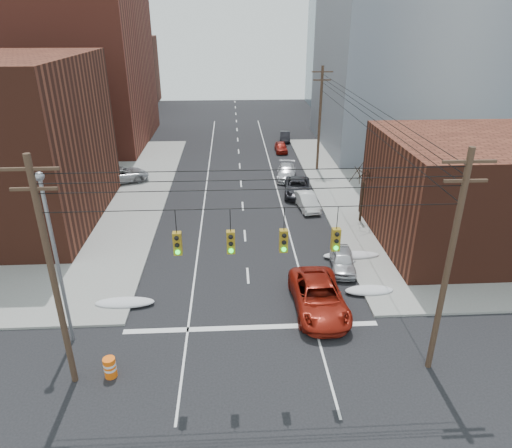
{
  "coord_description": "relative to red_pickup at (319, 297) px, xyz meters",
  "views": [
    {
      "loc": [
        -0.88,
        -13.89,
        15.69
      ],
      "look_at": [
        0.63,
        13.61,
        3.0
      ],
      "focal_mm": 32.0,
      "sensor_mm": 36.0,
      "label": 1
    }
  ],
  "objects": [
    {
      "name": "utility_pole_left",
      "position": [
        -12.45,
        -5.0,
        4.93
      ],
      "size": [
        2.2,
        0.28,
        11.0
      ],
      "color": "#473323",
      "rests_on": "ground"
    },
    {
      "name": "snow_nw",
      "position": [
        -11.35,
        1.0,
        -0.65
      ],
      "size": [
        3.5,
        1.08,
        0.42
      ],
      "primitive_type": "ellipsoid",
      "color": "silver",
      "rests_on": "ground"
    },
    {
      "name": "lot_car_d",
      "position": [
        -23.09,
        16.11,
        0.07
      ],
      "size": [
        4.76,
        2.44,
        1.55
      ],
      "primitive_type": "imported",
      "rotation": [
        0.0,
        0.0,
        1.43
      ],
      "color": "silver",
      "rests_on": "sidewalk_nw"
    },
    {
      "name": "bare_tree",
      "position": [
        5.64,
        12.0,
        1.46
      ],
      "size": [
        2.09,
        2.2,
        4.93
      ],
      "color": "black",
      "rests_on": "ground"
    },
    {
      "name": "building_office",
      "position": [
        18.05,
        36.0,
        11.64
      ],
      "size": [
        22.0,
        20.0,
        25.0
      ],
      "primitive_type": "cube",
      "color": "gray",
      "rests_on": "ground"
    },
    {
      "name": "lot_car_b",
      "position": [
        -16.12,
        22.74,
        0.07
      ],
      "size": [
        6.14,
        4.5,
        1.55
      ],
      "primitive_type": "imported",
      "rotation": [
        0.0,
        0.0,
        1.96
      ],
      "color": "#B5B6BB",
      "rests_on": "sidewalk_nw"
    },
    {
      "name": "building_brick_tall",
      "position": [
        -27.95,
        40.0,
        14.14
      ],
      "size": [
        24.0,
        20.0,
        30.0
      ],
      "primitive_type": "cube",
      "color": "brown",
      "rests_on": "ground"
    },
    {
      "name": "utility_pole_right",
      "position": [
        4.55,
        -5.0,
        4.93
      ],
      "size": [
        2.2,
        0.28,
        11.0
      ],
      "color": "#473323",
      "rests_on": "ground"
    },
    {
      "name": "parked_car_b",
      "position": [
        1.72,
        15.17,
        -0.17
      ],
      "size": [
        1.95,
        4.3,
        1.37
      ],
      "primitive_type": "imported",
      "rotation": [
        0.0,
        0.0,
        0.12
      ],
      "color": "silver",
      "rests_on": "ground"
    },
    {
      "name": "lot_car_c",
      "position": [
        -21.06,
        16.26,
        0.01
      ],
      "size": [
        5.35,
        3.55,
        1.44
      ],
      "primitive_type": "imported",
      "rotation": [
        0.0,
        0.0,
        1.91
      ],
      "color": "black",
      "rests_on": "sidewalk_nw"
    },
    {
      "name": "street_light",
      "position": [
        -13.45,
        -2.0,
        4.68
      ],
      "size": [
        0.44,
        0.44,
        9.32
      ],
      "color": "gray",
      "rests_on": "ground"
    },
    {
      "name": "parked_car_d",
      "position": [
        0.85,
        23.38,
        -0.16
      ],
      "size": [
        2.57,
        5.0,
        1.39
      ],
      "primitive_type": "imported",
      "rotation": [
        0.0,
        0.0,
        -0.13
      ],
      "color": "silver",
      "rests_on": "ground"
    },
    {
      "name": "ground",
      "position": [
        -3.95,
        -8.0,
        -0.86
      ],
      "size": [
        160.0,
        160.0,
        0.0
      ],
      "primitive_type": "plane",
      "color": "black",
      "rests_on": "ground"
    },
    {
      "name": "snow_ne",
      "position": [
        3.45,
        1.5,
        -0.65
      ],
      "size": [
        3.0,
        1.08,
        0.42
      ],
      "primitive_type": "ellipsoid",
      "color": "silver",
      "rests_on": "ground"
    },
    {
      "name": "lot_car_a",
      "position": [
        -19.04,
        14.91,
        -0.05
      ],
      "size": [
        4.25,
        2.87,
        1.33
      ],
      "primitive_type": "imported",
      "rotation": [
        0.0,
        0.0,
        1.97
      ],
      "color": "silver",
      "rests_on": "sidewalk_nw"
    },
    {
      "name": "parked_car_f",
      "position": [
        2.45,
        38.87,
        -0.24
      ],
      "size": [
        1.78,
        3.89,
        1.24
      ],
      "primitive_type": "imported",
      "rotation": [
        0.0,
        0.0,
        -0.13
      ],
      "color": "black",
      "rests_on": "ground"
    },
    {
      "name": "snow_east_far",
      "position": [
        3.45,
        6.0,
        -0.65
      ],
      "size": [
        4.0,
        1.08,
        0.42
      ],
      "primitive_type": "ellipsoid",
      "color": "silver",
      "rests_on": "ground"
    },
    {
      "name": "building_glass",
      "position": [
        20.05,
        62.0,
        10.14
      ],
      "size": [
        20.0,
        18.0,
        22.0
      ],
      "primitive_type": "cube",
      "color": "gray",
      "rests_on": "ground"
    },
    {
      "name": "traffic_signals",
      "position": [
        -3.85,
        -5.03,
        6.31
      ],
      "size": [
        17.0,
        0.42,
        2.02
      ],
      "color": "black",
      "rests_on": "ground"
    },
    {
      "name": "parked_car_a",
      "position": [
        2.45,
        4.52,
        -0.19
      ],
      "size": [
        2.05,
        4.07,
        1.33
      ],
      "primitive_type": "imported",
      "rotation": [
        0.0,
        0.0,
        -0.13
      ],
      "color": "silver",
      "rests_on": "ground"
    },
    {
      "name": "parked_car_c",
      "position": [
        1.36,
        18.66,
        -0.13
      ],
      "size": [
        3.06,
        5.51,
        1.46
      ],
      "primitive_type": "imported",
      "rotation": [
        0.0,
        0.0,
        -0.12
      ],
      "color": "black",
      "rests_on": "ground"
    },
    {
      "name": "construction_barrel",
      "position": [
        -10.81,
        -4.82,
        -0.32
      ],
      "size": [
        0.62,
        0.62,
        1.04
      ],
      "rotation": [
        0.0,
        0.0,
        -0.04
      ],
      "color": "#FF610D",
      "rests_on": "ground"
    },
    {
      "name": "parked_car_e",
      "position": [
        1.35,
        33.54,
        -0.24
      ],
      "size": [
        1.47,
        3.61,
        1.23
      ],
      "primitive_type": "imported",
      "rotation": [
        0.0,
        0.0,
        -0.0
      ],
      "color": "maroon",
      "rests_on": "ground"
    },
    {
      "name": "building_storefront",
      "position": [
        14.05,
        8.0,
        3.14
      ],
      "size": [
        16.0,
        12.0,
        8.0
      ],
      "primitive_type": "cube",
      "color": "#4C2216",
      "rests_on": "ground"
    },
    {
      "name": "utility_pole_far",
      "position": [
        4.55,
        26.0,
        4.93
      ],
      "size": [
        2.2,
        0.28,
        11.0
      ],
      "color": "#473323",
      "rests_on": "ground"
    },
    {
      "name": "building_brick_far",
      "position": [
        -29.95,
        66.0,
        5.14
      ],
      "size": [
        22.0,
        18.0,
        12.0
      ],
      "primitive_type": "cube",
      "color": "#4C2216",
      "rests_on": "ground"
    },
    {
      "name": "red_pickup",
      "position": [
        0.0,
        0.0,
        0.0
      ],
      "size": [
        2.96,
        6.23,
        1.72
      ],
      "primitive_type": "imported",
      "rotation": [
        0.0,
        0.0,
        0.02
      ],
      "color": "maroon",
      "rests_on": "ground"
    }
  ]
}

